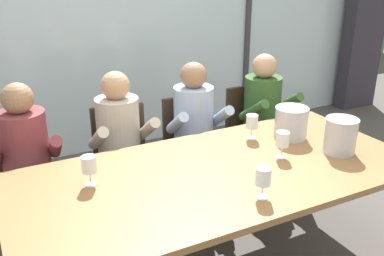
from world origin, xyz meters
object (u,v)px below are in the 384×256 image
(chair_right_of_center, at_px, (252,127))
(wine_glass_by_right_taster, at_px, (89,166))
(chair_left_of_center, at_px, (122,154))
(person_beige_jumper, at_px, (122,142))
(person_olive_shirt, at_px, (267,114))
(wine_glass_by_left_taster, at_px, (263,178))
(person_pale_blue_shirt, at_px, (197,127))
(chair_center, at_px, (191,141))
(chair_near_curtain, at_px, (24,175))
(wine_glass_center_pour, at_px, (282,140))
(ice_bucket_secondary, at_px, (341,135))
(person_maroon_top, at_px, (27,160))
(ice_bucket_primary, at_px, (291,122))
(wine_glass_near_bucket, at_px, (252,123))
(dining_table, at_px, (218,179))

(chair_right_of_center, height_order, wine_glass_by_right_taster, wine_glass_by_right_taster)
(chair_left_of_center, relative_size, person_beige_jumper, 0.73)
(person_olive_shirt, height_order, wine_glass_by_left_taster, person_olive_shirt)
(chair_left_of_center, bearing_deg, person_pale_blue_shirt, -7.32)
(chair_right_of_center, distance_m, wine_glass_by_left_taster, 1.70)
(chair_center, distance_m, person_beige_jumper, 0.67)
(chair_near_curtain, relative_size, wine_glass_by_right_taster, 5.02)
(chair_center, distance_m, wine_glass_center_pour, 1.07)
(ice_bucket_secondary, xyz_separation_m, wine_glass_by_left_taster, (-0.79, -0.24, -0.00))
(chair_near_curtain, bearing_deg, person_maroon_top, -83.49)
(wine_glass_center_pour, bearing_deg, ice_bucket_primary, 41.88)
(ice_bucket_primary, height_order, wine_glass_by_right_taster, ice_bucket_primary)
(person_maroon_top, distance_m, wine_glass_by_left_taster, 1.61)
(chair_center, relative_size, wine_glass_near_bucket, 5.02)
(person_pale_blue_shirt, height_order, ice_bucket_secondary, person_pale_blue_shirt)
(chair_center, bearing_deg, wine_glass_by_left_taster, -99.72)
(dining_table, distance_m, chair_near_curtain, 1.42)
(person_maroon_top, bearing_deg, chair_center, 10.04)
(person_olive_shirt, relative_size, wine_glass_near_bucket, 6.86)
(person_pale_blue_shirt, bearing_deg, chair_near_curtain, 178.24)
(chair_left_of_center, relative_size, chair_right_of_center, 1.00)
(person_beige_jumper, relative_size, person_pale_blue_shirt, 1.00)
(wine_glass_center_pour, bearing_deg, chair_right_of_center, 64.05)
(chair_near_curtain, bearing_deg, chair_right_of_center, -2.44)
(wine_glass_by_left_taster, height_order, wine_glass_by_right_taster, same)
(wine_glass_by_left_taster, bearing_deg, dining_table, 96.65)
(chair_right_of_center, relative_size, person_pale_blue_shirt, 0.73)
(chair_right_of_center, bearing_deg, wine_glass_by_right_taster, -155.09)
(dining_table, bearing_deg, ice_bucket_primary, 16.37)
(person_pale_blue_shirt, relative_size, person_olive_shirt, 1.00)
(dining_table, height_order, chair_left_of_center, chair_left_of_center)
(ice_bucket_secondary, height_order, wine_glass_center_pour, ice_bucket_secondary)
(chair_right_of_center, height_order, ice_bucket_primary, ice_bucket_primary)
(dining_table, xyz_separation_m, wine_glass_by_left_taster, (0.04, -0.38, 0.18))
(wine_glass_center_pour, height_order, wine_glass_by_right_taster, same)
(chair_center, bearing_deg, wine_glass_near_bucket, -76.25)
(dining_table, bearing_deg, chair_near_curtain, 136.17)
(dining_table, relative_size, chair_right_of_center, 2.81)
(wine_glass_center_pour, bearing_deg, chair_near_curtain, 145.63)
(person_maroon_top, bearing_deg, chair_left_of_center, 16.62)
(person_maroon_top, relative_size, ice_bucket_secondary, 5.06)
(chair_right_of_center, xyz_separation_m, person_pale_blue_shirt, (-0.65, -0.16, 0.17))
(person_beige_jumper, bearing_deg, ice_bucket_secondary, -41.83)
(wine_glass_near_bucket, bearing_deg, chair_left_of_center, 137.45)
(chair_left_of_center, bearing_deg, ice_bucket_secondary, -38.23)
(person_pale_blue_shirt, distance_m, ice_bucket_primary, 0.78)
(ice_bucket_secondary, distance_m, wine_glass_center_pour, 0.40)
(ice_bucket_secondary, bearing_deg, chair_near_curtain, 148.94)
(person_beige_jumper, bearing_deg, chair_left_of_center, 74.16)
(person_olive_shirt, bearing_deg, chair_right_of_center, 100.12)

